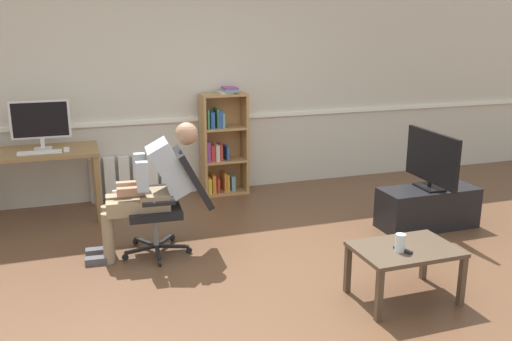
{
  "coord_description": "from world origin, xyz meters",
  "views": [
    {
      "loc": [
        -1.45,
        -3.84,
        2.04
      ],
      "look_at": [
        0.15,
        0.85,
        0.7
      ],
      "focal_mm": 38.28,
      "sensor_mm": 36.0,
      "label": 1
    }
  ],
  "objects_px": {
    "radiator": "(131,178)",
    "office_chair": "(172,197)",
    "spare_remote": "(403,250)",
    "coffee_table": "(405,254)",
    "computer_desk": "(42,161)",
    "tv_stand": "(427,208)",
    "drinking_glass": "(400,243)",
    "person_seated": "(151,186)",
    "computer_mouse": "(66,149)",
    "keyboard": "(40,152)",
    "bookshelf": "(221,145)",
    "imac_monitor": "(40,121)",
    "tv_screen": "(432,159)"
  },
  "relations": [
    {
      "from": "keyboard",
      "to": "bookshelf",
      "type": "relative_size",
      "value": 0.33
    },
    {
      "from": "spare_remote",
      "to": "computer_desk",
      "type": "bearing_deg",
      "value": -66.92
    },
    {
      "from": "radiator",
      "to": "keyboard",
      "type": "bearing_deg",
      "value": -150.89
    },
    {
      "from": "radiator",
      "to": "office_chair",
      "type": "distance_m",
      "value": 1.73
    },
    {
      "from": "imac_monitor",
      "to": "bookshelf",
      "type": "distance_m",
      "value": 2.08
    },
    {
      "from": "bookshelf",
      "to": "spare_remote",
      "type": "height_order",
      "value": "bookshelf"
    },
    {
      "from": "coffee_table",
      "to": "computer_desk",
      "type": "bearing_deg",
      "value": 133.44
    },
    {
      "from": "spare_remote",
      "to": "radiator",
      "type": "bearing_deg",
      "value": -82.5
    },
    {
      "from": "computer_desk",
      "to": "person_seated",
      "type": "xyz_separation_m",
      "value": [
        0.96,
        -1.3,
        0.0
      ]
    },
    {
      "from": "office_chair",
      "to": "keyboard",
      "type": "bearing_deg",
      "value": -132.26
    },
    {
      "from": "radiator",
      "to": "tv_stand",
      "type": "bearing_deg",
      "value": -34.73
    },
    {
      "from": "bookshelf",
      "to": "coffee_table",
      "type": "bearing_deg",
      "value": -79.2
    },
    {
      "from": "office_chair",
      "to": "drinking_glass",
      "type": "bearing_deg",
      "value": 46.43
    },
    {
      "from": "imac_monitor",
      "to": "keyboard",
      "type": "bearing_deg",
      "value": -96.62
    },
    {
      "from": "keyboard",
      "to": "tv_screen",
      "type": "relative_size",
      "value": 0.5
    },
    {
      "from": "drinking_glass",
      "to": "computer_mouse",
      "type": "bearing_deg",
      "value": 130.24
    },
    {
      "from": "coffee_table",
      "to": "imac_monitor",
      "type": "bearing_deg",
      "value": 132.4
    },
    {
      "from": "bookshelf",
      "to": "spare_remote",
      "type": "xyz_separation_m",
      "value": [
        0.53,
        -3.11,
        -0.18
      ]
    },
    {
      "from": "spare_remote",
      "to": "coffee_table",
      "type": "bearing_deg",
      "value": -156.75
    },
    {
      "from": "computer_mouse",
      "to": "office_chair",
      "type": "bearing_deg",
      "value": -53.53
    },
    {
      "from": "imac_monitor",
      "to": "spare_remote",
      "type": "bearing_deg",
      "value": -48.78
    },
    {
      "from": "computer_desk",
      "to": "drinking_glass",
      "type": "bearing_deg",
      "value": -47.96
    },
    {
      "from": "bookshelf",
      "to": "office_chair",
      "type": "bearing_deg",
      "value": -119.44
    },
    {
      "from": "computer_desk",
      "to": "tv_stand",
      "type": "relative_size",
      "value": 1.15
    },
    {
      "from": "radiator",
      "to": "coffee_table",
      "type": "relative_size",
      "value": 1.25
    },
    {
      "from": "keyboard",
      "to": "tv_screen",
      "type": "xyz_separation_m",
      "value": [
        3.73,
        -1.39,
        -0.04
      ]
    },
    {
      "from": "office_chair",
      "to": "bookshelf",
      "type": "bearing_deg",
      "value": 154.06
    },
    {
      "from": "computer_desk",
      "to": "bookshelf",
      "type": "xyz_separation_m",
      "value": [
        2.04,
        0.29,
        -0.04
      ]
    },
    {
      "from": "office_chair",
      "to": "computer_desk",
      "type": "bearing_deg",
      "value": -135.54
    },
    {
      "from": "tv_stand",
      "to": "spare_remote",
      "type": "relative_size",
      "value": 6.73
    },
    {
      "from": "drinking_glass",
      "to": "spare_remote",
      "type": "bearing_deg",
      "value": -12.83
    },
    {
      "from": "imac_monitor",
      "to": "bookshelf",
      "type": "bearing_deg",
      "value": 6.05
    },
    {
      "from": "imac_monitor",
      "to": "person_seated",
      "type": "bearing_deg",
      "value": -55.81
    },
    {
      "from": "computer_mouse",
      "to": "person_seated",
      "type": "height_order",
      "value": "person_seated"
    },
    {
      "from": "tv_screen",
      "to": "computer_desk",
      "type": "bearing_deg",
      "value": 70.3
    },
    {
      "from": "office_chair",
      "to": "spare_remote",
      "type": "relative_size",
      "value": 6.38
    },
    {
      "from": "imac_monitor",
      "to": "computer_desk",
      "type": "bearing_deg",
      "value": -106.59
    },
    {
      "from": "coffee_table",
      "to": "person_seated",
      "type": "bearing_deg",
      "value": 138.53
    },
    {
      "from": "bookshelf",
      "to": "person_seated",
      "type": "distance_m",
      "value": 1.92
    },
    {
      "from": "person_seated",
      "to": "tv_stand",
      "type": "bearing_deg",
      "value": 88.61
    },
    {
      "from": "radiator",
      "to": "drinking_glass",
      "type": "xyz_separation_m",
      "value": [
        1.59,
        -3.21,
        0.22
      ]
    },
    {
      "from": "radiator",
      "to": "drinking_glass",
      "type": "bearing_deg",
      "value": -63.63
    },
    {
      "from": "person_seated",
      "to": "spare_remote",
      "type": "relative_size",
      "value": 7.99
    },
    {
      "from": "computer_desk",
      "to": "drinking_glass",
      "type": "height_order",
      "value": "computer_desk"
    },
    {
      "from": "computer_desk",
      "to": "tv_screen",
      "type": "distance_m",
      "value": 4.03
    },
    {
      "from": "office_chair",
      "to": "coffee_table",
      "type": "xyz_separation_m",
      "value": [
        1.49,
        -1.46,
        -0.16
      ]
    },
    {
      "from": "radiator",
      "to": "tv_screen",
      "type": "bearing_deg",
      "value": -34.71
    },
    {
      "from": "computer_mouse",
      "to": "coffee_table",
      "type": "height_order",
      "value": "computer_mouse"
    },
    {
      "from": "bookshelf",
      "to": "tv_stand",
      "type": "xyz_separation_m",
      "value": [
        1.69,
        -1.82,
        -0.4
      ]
    },
    {
      "from": "bookshelf",
      "to": "drinking_glass",
      "type": "distance_m",
      "value": 3.15
    }
  ]
}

